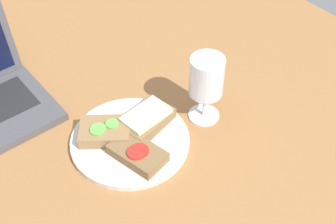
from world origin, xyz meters
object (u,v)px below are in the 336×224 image
at_px(sandwich_with_cheese, 146,120).
at_px(sandwich_with_tomato, 137,153).
at_px(wine_glass, 206,80).
at_px(plate, 130,141).
at_px(sandwich_with_cucumber, 105,131).

distance_m(sandwich_with_cheese, sandwich_with_tomato, 0.09).
relative_size(sandwich_with_tomato, wine_glass, 0.78).
bearing_deg(sandwich_with_tomato, sandwich_with_cheese, 41.92).
bearing_deg(plate, sandwich_with_cheese, 11.79).
height_order(sandwich_with_cucumber, wine_glass, wine_glass).
distance_m(plate, sandwich_with_cheese, 0.06).
relative_size(plate, sandwich_with_cucumber, 1.95).
bearing_deg(sandwich_with_cucumber, sandwich_with_cheese, -18.19).
relative_size(sandwich_with_cheese, sandwich_with_tomato, 1.06).
bearing_deg(wine_glass, plate, 167.79).
bearing_deg(sandwich_with_tomato, wine_glass, 3.82).
height_order(sandwich_with_cheese, wine_glass, wine_glass).
bearing_deg(plate, sandwich_with_cucumber, 131.84).
bearing_deg(wine_glass, sandwich_with_tomato, -176.18).
height_order(plate, sandwich_with_tomato, sandwich_with_tomato).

